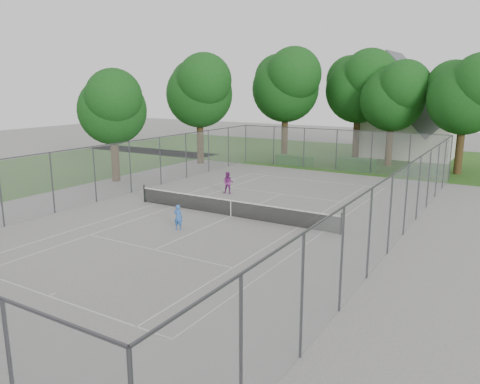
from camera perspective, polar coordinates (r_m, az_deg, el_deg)
The scene contains 17 objects.
ground at distance 26.16m, azimuth -1.13°, elevation -2.98°, with size 120.00×120.00×0.00m, color slate.
grass_far at distance 49.68m, azimuth 15.09°, elevation 4.13°, with size 60.00×20.00×0.00m, color #264E16.
court_markings at distance 26.16m, azimuth -1.13°, elevation -2.97°, with size 11.03×23.83×0.01m.
tennis_net at distance 26.03m, azimuth -1.14°, elevation -1.90°, with size 12.87×0.10×1.10m.
perimeter_fence at distance 25.73m, azimuth -1.15°, elevation 0.90°, with size 18.08×34.08×3.52m.
tree_far_left at distance 46.88m, azimuth 5.65°, elevation 13.08°, with size 7.48×6.83×10.76m.
tree_far_midleft at distance 47.82m, azimuth 14.39°, elevation 12.60°, with size 7.36×6.72×10.58m.
tree_far_midright at distance 44.39m, azimuth 18.20°, elevation 11.29°, with size 6.51×5.95×9.36m.
tree_far_right at distance 42.11m, azimuth 25.89°, elevation 10.91°, with size 6.73×6.14×9.67m.
tree_side_back at distance 43.72m, azimuth -4.95°, elevation 12.45°, with size 6.97×6.36×10.01m.
tree_side_front at distance 36.39m, azimuth -15.33°, elevation 10.21°, with size 5.83×5.32×8.38m.
hedge_left at distance 43.51m, azimuth 6.66°, elevation 3.87°, with size 3.40×1.02×0.85m, color #1C4F19.
hedge_mid at distance 41.69m, azimuth 13.96°, elevation 3.32°, with size 3.29×0.94×1.03m, color #1C4F19.
hedge_right at distance 41.06m, azimuth 21.14°, elevation 2.50°, with size 2.57×0.94×0.77m, color #1C4F19.
house at distance 50.94m, azimuth 20.13°, elevation 8.79°, with size 8.44×6.54×10.51m.
girl_player at distance 23.82m, azimuth -7.55°, elevation -3.05°, with size 0.47×0.31×1.30m, color #3062B6.
woman_player at distance 31.47m, azimuth -1.46°, elevation 1.12°, with size 0.73×0.57×1.49m, color #7C2976.
Camera 1 is at (13.43, -21.30, 7.11)m, focal length 35.00 mm.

